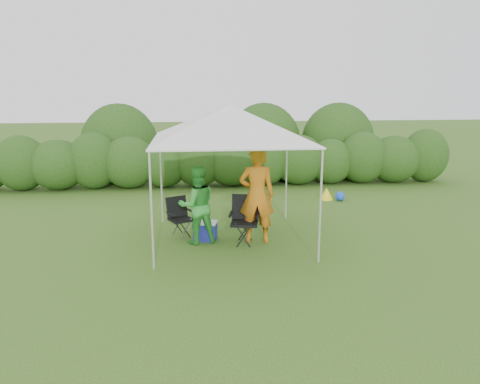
{
  "coord_description": "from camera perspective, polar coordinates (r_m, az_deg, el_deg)",
  "views": [
    {
      "loc": [
        -0.82,
        -8.94,
        3.17
      ],
      "look_at": [
        0.19,
        0.4,
        1.05
      ],
      "focal_mm": 35.0,
      "sensor_mm": 36.0,
      "label": 1
    }
  ],
  "objects": [
    {
      "name": "ground",
      "position": [
        9.52,
        -0.91,
        -6.74
      ],
      "size": [
        70.0,
        70.0,
        0.0
      ],
      "primitive_type": "plane",
      "color": "#426820"
    },
    {
      "name": "cooler",
      "position": [
        9.92,
        -4.23,
        -4.74
      ],
      "size": [
        0.55,
        0.45,
        0.4
      ],
      "rotation": [
        0.0,
        0.0,
        -0.25
      ],
      "color": "navy",
      "rests_on": "ground"
    },
    {
      "name": "chair_right",
      "position": [
        9.66,
        0.59,
        -2.97
      ],
      "size": [
        0.69,
        0.65,
        0.99
      ],
      "rotation": [
        0.0,
        0.0,
        -0.19
      ],
      "color": "black",
      "rests_on": "ground"
    },
    {
      "name": "chair_left",
      "position": [
        10.21,
        -7.42,
        -2.68
      ],
      "size": [
        0.65,
        0.63,
        0.85
      ],
      "rotation": [
        0.0,
        0.0,
        0.47
      ],
      "color": "black",
      "rests_on": "ground"
    },
    {
      "name": "canopy",
      "position": [
        9.5,
        -1.24,
        8.44
      ],
      "size": [
        3.1,
        3.1,
        2.83
      ],
      "color": "silver",
      "rests_on": "ground"
    },
    {
      "name": "hedge",
      "position": [
        15.15,
        -2.67,
        3.81
      ],
      "size": [
        15.76,
        1.53,
        1.8
      ],
      "color": "#2A5018",
      "rests_on": "ground"
    },
    {
      "name": "woman",
      "position": [
        9.6,
        -5.25,
        -1.61
      ],
      "size": [
        0.9,
        0.78,
        1.61
      ],
      "primitive_type": "imported",
      "rotation": [
        0.0,
        0.0,
        3.38
      ],
      "color": "green",
      "rests_on": "ground"
    },
    {
      "name": "bottle",
      "position": [
        9.79,
        -3.9,
        -2.99
      ],
      "size": [
        0.07,
        0.07,
        0.25
      ],
      "primitive_type": "cylinder",
      "color": "#592D0C",
      "rests_on": "cooler"
    },
    {
      "name": "man",
      "position": [
        9.58,
        2.06,
        -0.4
      ],
      "size": [
        0.78,
        0.56,
        2.0
      ],
      "primitive_type": "imported",
      "rotation": [
        0.0,
        0.0,
        3.02
      ],
      "color": "#C76B16",
      "rests_on": "ground"
    },
    {
      "name": "lawn_toy",
      "position": [
        13.63,
        10.91,
        -0.28
      ],
      "size": [
        0.66,
        0.55,
        0.33
      ],
      "color": "yellow",
      "rests_on": "ground"
    }
  ]
}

